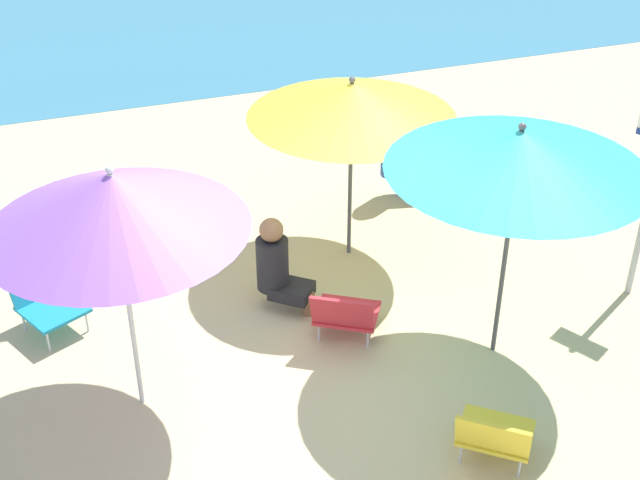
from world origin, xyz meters
name	(u,v)px	position (x,y,z in m)	size (l,w,h in m)	color
ground_plane	(307,358)	(0.00, 0.00, 0.00)	(40.00, 40.00, 0.00)	#CCB789
umbrella_purple	(114,202)	(-1.39, -0.08, 1.81)	(1.87, 1.87, 2.09)	silver
umbrella_yellow	(352,100)	(0.92, 1.44, 1.64)	(1.93, 1.93, 1.86)	#4C4C51
umbrella_teal	(519,150)	(1.54, -0.40, 1.88)	(2.01, 2.01, 2.10)	#4C4C51
beach_chair_a	(44,295)	(-2.01, 1.19, 0.33)	(0.69, 0.75, 0.66)	teal
beach_chair_b	(494,435)	(0.90, -1.55, 0.27)	(0.73, 0.73, 0.53)	gold
beach_chair_c	(345,313)	(0.40, 0.15, 0.27)	(0.73, 0.73, 0.54)	red
person_a	(399,153)	(1.84, 2.34, 0.53)	(0.53, 0.36, 1.03)	#2D519E
person_b	(278,266)	(-0.01, 0.79, 0.44)	(0.51, 0.49, 0.91)	black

